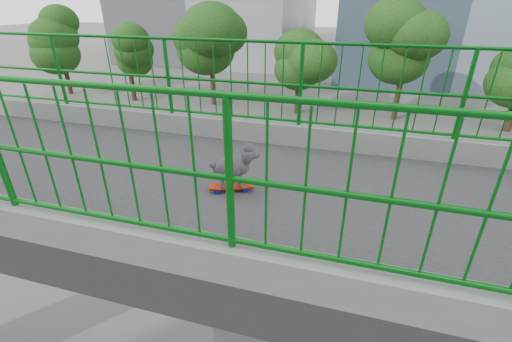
{
  "coord_description": "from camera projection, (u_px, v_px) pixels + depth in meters",
  "views": [
    {
      "loc": [
        3.27,
        0.72,
        8.9
      ],
      "look_at": [
        -0.65,
        -0.41,
        6.86
      ],
      "focal_mm": 24.24,
      "sensor_mm": 36.0,
      "label": 1
    }
  ],
  "objects": [
    {
      "name": "car_1",
      "position": [
        5.0,
        167.0,
        18.85
      ],
      "size": [
        1.42,
        4.07,
        1.34
      ],
      "primitive_type": "imported",
      "color": "gray",
      "rests_on": "ground"
    },
    {
      "name": "street_trees",
      "position": [
        364.0,
        59.0,
        26.96
      ],
      "size": [
        5.3,
        60.4,
        7.26
      ],
      "color": "black",
      "rests_on": "ground"
    },
    {
      "name": "car_5",
      "position": [
        361.0,
        277.0,
        11.42
      ],
      "size": [
        1.38,
        3.96,
        1.3
      ],
      "primitive_type": "imported",
      "color": "gray",
      "rests_on": "ground"
    },
    {
      "name": "skateboard",
      "position": [
        231.0,
        187.0,
        3.81
      ],
      "size": [
        0.31,
        0.5,
        0.06
      ],
      "rotation": [
        0.0,
        0.0,
        0.38
      ],
      "color": "red",
      "rests_on": "footbridge"
    },
    {
      "name": "car_2",
      "position": [
        226.0,
        167.0,
        18.66
      ],
      "size": [
        2.45,
        5.31,
        1.47
      ],
      "primitive_type": "imported",
      "rotation": [
        0.0,
        0.0,
        3.14
      ],
      "color": "black",
      "rests_on": "ground"
    },
    {
      "name": "road",
      "position": [
        329.0,
        188.0,
        18.14
      ],
      "size": [
        18.0,
        90.0,
        0.02
      ],
      "primitive_type": "cube",
      "color": "black",
      "rests_on": "ground"
    },
    {
      "name": "railing",
      "position": [
        276.0,
        173.0,
        3.75
      ],
      "size": [
        3.0,
        24.0,
        1.42
      ],
      "color": "gray",
      "rests_on": "footbridge"
    },
    {
      "name": "footbridge",
      "position": [
        272.0,
        305.0,
        4.64
      ],
      "size": [
        3.0,
        24.0,
        7.0
      ],
      "color": "#2D2D2F",
      "rests_on": "ground"
    },
    {
      "name": "car_3",
      "position": [
        276.0,
        148.0,
        20.88
      ],
      "size": [
        2.23,
        5.48,
        1.59
      ],
      "primitive_type": "imported",
      "rotation": [
        0.0,
        0.0,
        3.14
      ],
      "color": "black",
      "rests_on": "ground"
    },
    {
      "name": "poodle",
      "position": [
        233.0,
        166.0,
        3.69
      ],
      "size": [
        0.33,
        0.5,
        0.44
      ],
      "rotation": [
        0.0,
        0.0,
        0.38
      ],
      "color": "#2A282D",
      "rests_on": "skateboard"
    }
  ]
}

